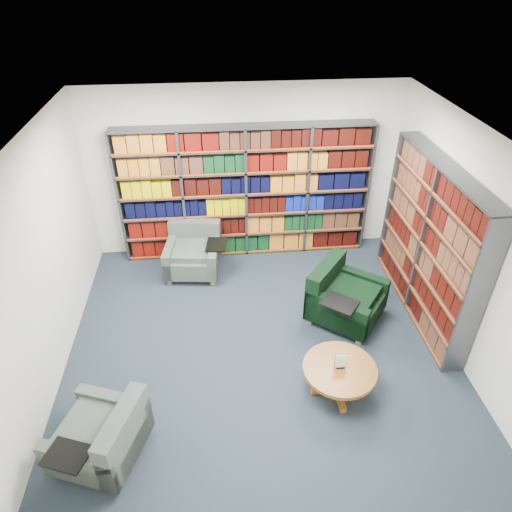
{
  "coord_description": "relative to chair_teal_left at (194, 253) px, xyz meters",
  "views": [
    {
      "loc": [
        -0.48,
        -4.31,
        4.41
      ],
      "look_at": [
        0.0,
        0.6,
        1.05
      ],
      "focal_mm": 32.0,
      "sensor_mm": 36.0,
      "label": 1
    }
  ],
  "objects": [
    {
      "name": "room_shell",
      "position": [
        0.88,
        -1.88,
        1.09
      ],
      "size": [
        5.02,
        5.02,
        2.82
      ],
      "color": "#1A2930",
      "rests_on": "ground"
    },
    {
      "name": "bookshelf_back",
      "position": [
        0.88,
        0.46,
        0.79
      ],
      "size": [
        4.0,
        0.28,
        2.2
      ],
      "color": "#47494F",
      "rests_on": "ground"
    },
    {
      "name": "bookshelf_right",
      "position": [
        3.23,
        -1.28,
        0.79
      ],
      "size": [
        0.28,
        2.5,
        2.2
      ],
      "color": "#47494F",
      "rests_on": "ground"
    },
    {
      "name": "chair_teal_left",
      "position": [
        0.0,
        0.0,
        0.0
      ],
      "size": [
        1.03,
        0.93,
        0.76
      ],
      "color": "#022438",
      "rests_on": "ground"
    },
    {
      "name": "chair_green_right",
      "position": [
        2.07,
        -1.38,
        0.02
      ],
      "size": [
        1.25,
        1.26,
        0.81
      ],
      "color": "black",
      "rests_on": "ground"
    },
    {
      "name": "chair_teal_front",
      "position": [
        -0.84,
        -3.29,
        -0.01
      ],
      "size": [
        1.04,
        1.08,
        0.74
      ],
      "color": "#022438",
      "rests_on": "ground"
    },
    {
      "name": "coffee_table",
      "position": [
        1.72,
        -2.7,
        0.02
      ],
      "size": [
        0.86,
        0.86,
        0.6
      ],
      "color": "brown",
      "rests_on": "ground"
    }
  ]
}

